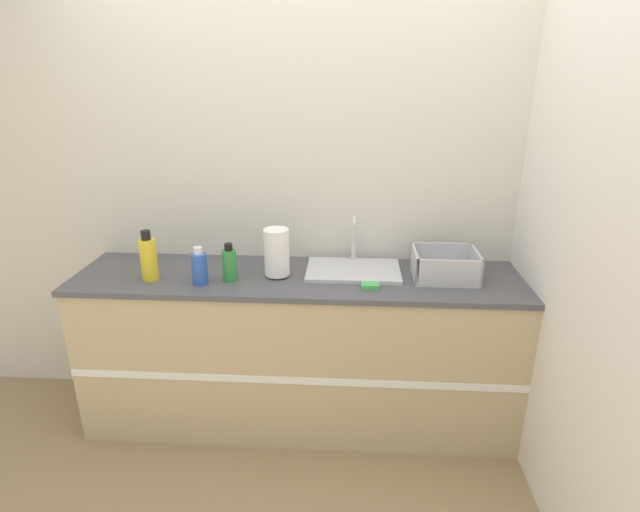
# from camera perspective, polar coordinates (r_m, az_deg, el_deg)

# --- Properties ---
(ground_plane) EXTENTS (12.00, 12.00, 0.00)m
(ground_plane) POSITION_cam_1_polar(r_m,az_deg,el_deg) (2.87, -2.79, -21.19)
(ground_plane) COLOR #937A56
(wall_back) EXTENTS (4.73, 0.06, 2.60)m
(wall_back) POSITION_cam_1_polar(r_m,az_deg,el_deg) (2.79, -1.94, 7.86)
(wall_back) COLOR beige
(wall_back) RESTS_ON ground_plane
(wall_right) EXTENTS (0.06, 2.55, 2.60)m
(wall_right) POSITION_cam_1_polar(r_m,az_deg,el_deg) (2.65, 24.18, 5.40)
(wall_right) COLOR silver
(wall_right) RESTS_ON ground_plane
(counter_cabinet) EXTENTS (2.36, 0.58, 0.90)m
(counter_cabinet) POSITION_cam_1_polar(r_m,az_deg,el_deg) (2.83, -2.33, -10.61)
(counter_cabinet) COLOR tan
(counter_cabinet) RESTS_ON ground_plane
(sink) EXTENTS (0.50, 0.33, 0.27)m
(sink) POSITION_cam_1_polar(r_m,az_deg,el_deg) (2.67, 3.83, -1.39)
(sink) COLOR silver
(sink) RESTS_ON counter_cabinet
(paper_towel_roll) EXTENTS (0.13, 0.13, 0.26)m
(paper_towel_roll) POSITION_cam_1_polar(r_m,az_deg,el_deg) (2.57, -4.97, 0.39)
(paper_towel_roll) COLOR #4C4C51
(paper_towel_roll) RESTS_ON counter_cabinet
(dish_rack) EXTENTS (0.32, 0.27, 0.14)m
(dish_rack) POSITION_cam_1_polar(r_m,az_deg,el_deg) (2.66, 14.05, -1.32)
(dish_rack) COLOR #B7BABF
(dish_rack) RESTS_ON counter_cabinet
(bottle_yellow) EXTENTS (0.08, 0.08, 0.26)m
(bottle_yellow) POSITION_cam_1_polar(r_m,az_deg,el_deg) (2.68, -19.00, -0.23)
(bottle_yellow) COLOR yellow
(bottle_yellow) RESTS_ON counter_cabinet
(bottle_blue) EXTENTS (0.08, 0.08, 0.19)m
(bottle_blue) POSITION_cam_1_polar(r_m,az_deg,el_deg) (2.56, -13.61, -1.31)
(bottle_blue) COLOR #2D56B7
(bottle_blue) RESTS_ON counter_cabinet
(bottle_green) EXTENTS (0.07, 0.07, 0.20)m
(bottle_green) POSITION_cam_1_polar(r_m,az_deg,el_deg) (2.57, -10.30, -0.92)
(bottle_green) COLOR #2D8C3D
(bottle_green) RESTS_ON counter_cabinet
(sponge) EXTENTS (0.09, 0.06, 0.02)m
(sponge) POSITION_cam_1_polar(r_m,az_deg,el_deg) (2.48, 5.75, -3.41)
(sponge) COLOR #4CB259
(sponge) RESTS_ON counter_cabinet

